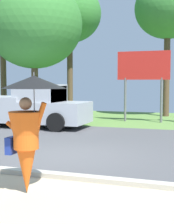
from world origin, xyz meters
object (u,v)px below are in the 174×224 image
(tree_right_mid, at_px, (70,14))
(tree_right_far, at_px, (168,9))
(tree_left_far, at_px, (2,22))
(pickup_truck, at_px, (31,107))
(monk_pedestrian, at_px, (28,129))
(roadside_billboard, at_px, (143,71))
(tree_center_back, at_px, (34,25))

(tree_right_mid, bearing_deg, tree_right_far, 2.07)
(tree_right_mid, bearing_deg, tree_left_far, -156.68)
(pickup_truck, bearing_deg, tree_right_far, 59.87)
(monk_pedestrian, height_order, tree_right_mid, tree_right_mid)
(roadside_billboard, xyz_separation_m, tree_right_far, (0.79, 3.26, 3.57))
(tree_left_far, bearing_deg, pickup_truck, -47.12)
(roadside_billboard, xyz_separation_m, tree_left_far, (-8.94, 1.41, 3.10))
(tree_center_back, bearing_deg, roadside_billboard, 7.17)
(roadside_billboard, bearing_deg, monk_pedestrian, -90.02)
(monk_pedestrian, bearing_deg, tree_right_far, 88.68)
(monk_pedestrian, distance_m, tree_left_far, 16.40)
(monk_pedestrian, height_order, tree_right_far, tree_right_far)
(pickup_truck, height_order, tree_right_mid, tree_right_mid)
(roadside_billboard, height_order, tree_right_mid, tree_right_mid)
(tree_left_far, bearing_deg, roadside_billboard, -8.98)
(tree_left_far, distance_m, tree_center_back, 3.98)
(pickup_truck, distance_m, tree_right_far, 10.00)
(roadside_billboard, height_order, tree_left_far, tree_left_far)
(pickup_truck, relative_size, tree_left_far, 0.68)
(tree_right_far, bearing_deg, monk_pedestrian, -93.05)
(tree_center_back, xyz_separation_m, tree_right_mid, (0.49, 3.75, 1.19))
(monk_pedestrian, bearing_deg, tree_center_back, 119.10)
(monk_pedestrian, xyz_separation_m, pickup_truck, (-4.35, 8.07, -0.28))
(pickup_truck, distance_m, roadside_billboard, 5.85)
(roadside_billboard, distance_m, tree_left_far, 9.56)
(monk_pedestrian, relative_size, pickup_truck, 0.41)
(monk_pedestrian, distance_m, tree_center_back, 12.83)
(tree_center_back, bearing_deg, tree_right_mid, 82.57)
(pickup_truck, bearing_deg, monk_pedestrian, -54.57)
(roadside_billboard, distance_m, tree_right_mid, 6.99)
(roadside_billboard, relative_size, tree_right_mid, 0.44)
(monk_pedestrian, xyz_separation_m, roadside_billboard, (0.00, 11.58, 1.40))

